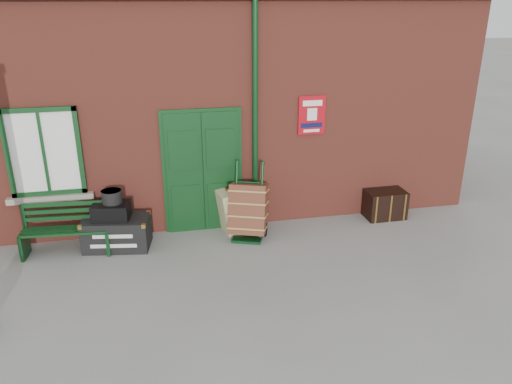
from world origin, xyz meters
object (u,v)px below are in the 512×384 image
object	(u,v)px
bench	(66,228)
dark_trunk	(385,204)
houdini_trunk	(117,233)
porter_trolley	(248,210)

from	to	relation	value
bench	dark_trunk	world-z (taller)	bench
bench	houdini_trunk	world-z (taller)	bench
bench	porter_trolley	distance (m)	3.09
dark_trunk	houdini_trunk	bearing A→B (deg)	-178.10
bench	dark_trunk	xyz separation A→B (m)	(5.85, 0.20, -0.17)
porter_trolley	dark_trunk	bearing A→B (deg)	25.43
porter_trolley	dark_trunk	xyz separation A→B (m)	(2.76, 0.25, -0.24)
bench	porter_trolley	bearing A→B (deg)	3.57
porter_trolley	houdini_trunk	bearing A→B (deg)	-160.79
dark_trunk	porter_trolley	bearing A→B (deg)	-175.28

